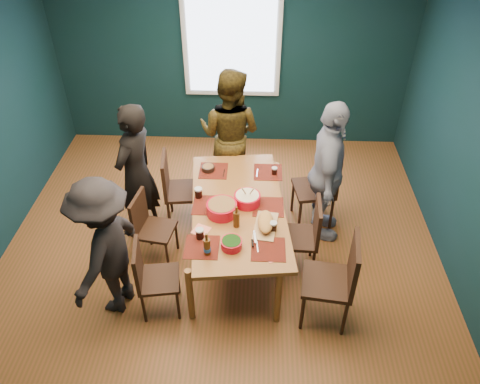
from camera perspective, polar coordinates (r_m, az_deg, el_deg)
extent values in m
cube|color=brown|center=(5.44, -2.35, -7.47)|extent=(5.00, 5.00, 0.01)
cube|color=white|center=(3.98, -3.41, 20.84)|extent=(5.00, 5.00, 0.01)
cube|color=#0E2830|center=(5.02, 27.03, 3.29)|extent=(0.01, 5.00, 2.70)
cube|color=#0E2830|center=(6.78, -0.98, 16.32)|extent=(5.00, 0.01, 2.70)
cube|color=silver|center=(6.68, -1.02, 17.81)|extent=(1.35, 0.06, 1.55)
cube|color=#995F2E|center=(4.93, -0.23, -1.95)|extent=(1.16, 2.01, 0.05)
cylinder|color=#995F2E|center=(4.61, -6.10, -12.35)|extent=(0.07, 0.07, 0.68)
cylinder|color=#995F2E|center=(4.58, 4.65, -12.74)|extent=(0.07, 0.07, 0.68)
cylinder|color=#995F2E|center=(5.87, -3.92, 1.01)|extent=(0.07, 0.07, 0.68)
cylinder|color=#995F2E|center=(5.85, 4.31, 0.79)|extent=(0.07, 0.07, 0.68)
cube|color=#331E11|center=(5.59, -6.88, 0.11)|extent=(0.47, 0.47, 0.04)
cube|color=#331E11|center=(5.45, -9.11, 2.12)|extent=(0.09, 0.43, 0.47)
cylinder|color=#331E11|center=(5.61, -8.62, -3.05)|extent=(0.03, 0.03, 0.44)
cylinder|color=#331E11|center=(5.59, -4.87, -2.91)|extent=(0.03, 0.03, 0.44)
cylinder|color=#331E11|center=(5.89, -8.44, -0.70)|extent=(0.03, 0.03, 0.44)
cylinder|color=#331E11|center=(5.87, -4.88, -0.55)|extent=(0.03, 0.03, 0.44)
cube|color=#331E11|center=(5.19, -10.19, -4.58)|extent=(0.44, 0.44, 0.04)
cube|color=#331E11|center=(5.10, -12.27, -2.41)|extent=(0.10, 0.38, 0.42)
cylinder|color=#331E11|center=(5.29, -12.20, -7.15)|extent=(0.03, 0.03, 0.39)
cylinder|color=#331E11|center=(5.18, -8.86, -7.77)|extent=(0.03, 0.03, 0.39)
cylinder|color=#331E11|center=(5.50, -10.95, -4.81)|extent=(0.03, 0.03, 0.39)
cylinder|color=#331E11|center=(5.40, -7.73, -5.35)|extent=(0.03, 0.03, 0.39)
cube|color=#331E11|center=(4.68, -9.83, -10.44)|extent=(0.44, 0.44, 0.04)
cube|color=#331E11|center=(4.53, -12.37, -8.62)|extent=(0.10, 0.39, 0.42)
cylinder|color=#331E11|center=(4.76, -11.65, -13.75)|extent=(0.03, 0.03, 0.40)
cylinder|color=#331E11|center=(4.73, -7.55, -13.57)|extent=(0.03, 0.03, 0.40)
cylinder|color=#331E11|center=(4.97, -11.45, -10.75)|extent=(0.03, 0.03, 0.40)
cylinder|color=#331E11|center=(4.94, -7.57, -10.55)|extent=(0.03, 0.03, 0.40)
cube|color=#331E11|center=(5.61, 8.96, 0.36)|extent=(0.52, 0.52, 0.04)
cube|color=#331E11|center=(5.51, 11.27, 2.72)|extent=(0.12, 0.45, 0.49)
cylinder|color=#331E11|center=(5.58, 7.29, -3.03)|extent=(0.03, 0.03, 0.46)
cylinder|color=#331E11|center=(5.68, 11.07, -2.67)|extent=(0.03, 0.03, 0.46)
cylinder|color=#331E11|center=(5.87, 6.44, -0.57)|extent=(0.03, 0.03, 0.46)
cylinder|color=#331E11|center=(5.96, 10.05, -0.27)|extent=(0.03, 0.03, 0.46)
cube|color=#331E11|center=(5.02, 7.07, -5.54)|extent=(0.42, 0.42, 0.04)
cube|color=#331E11|center=(4.88, 9.44, -3.57)|extent=(0.05, 0.41, 0.44)
cylinder|color=#331E11|center=(5.05, 4.94, -8.67)|extent=(0.03, 0.03, 0.41)
cylinder|color=#331E11|center=(5.08, 8.90, -8.81)|extent=(0.03, 0.03, 0.41)
cylinder|color=#331E11|center=(5.30, 4.96, -5.93)|extent=(0.03, 0.03, 0.41)
cylinder|color=#331E11|center=(5.32, 8.71, -6.07)|extent=(0.03, 0.03, 0.41)
cube|color=#331E11|center=(4.56, 10.55, -10.69)|extent=(0.52, 0.52, 0.04)
cube|color=#331E11|center=(4.38, 13.71, -8.55)|extent=(0.10, 0.46, 0.51)
cylinder|color=#331E11|center=(4.62, 7.60, -14.40)|extent=(0.04, 0.04, 0.47)
cylinder|color=#331E11|center=(4.65, 12.63, -14.83)|extent=(0.04, 0.04, 0.47)
cylinder|color=#331E11|center=(4.88, 7.90, -10.72)|extent=(0.04, 0.04, 0.47)
cylinder|color=#331E11|center=(4.90, 12.60, -11.15)|extent=(0.04, 0.04, 0.47)
imported|color=black|center=(5.32, -12.53, 2.26)|extent=(0.59, 0.72, 1.68)
imported|color=black|center=(5.87, -1.23, 7.11)|extent=(0.99, 0.87, 1.70)
imported|color=silver|center=(5.23, 10.58, 2.19)|extent=(0.50, 1.04, 1.73)
imported|color=black|center=(4.57, -16.03, -6.66)|extent=(0.83, 1.11, 1.54)
cylinder|color=red|center=(4.79, -2.23, -2.06)|extent=(0.32, 0.32, 0.13)
cylinder|color=#4D832F|center=(4.75, -2.25, -1.53)|extent=(0.28, 0.28, 0.02)
cylinder|color=red|center=(4.92, 0.89, -0.88)|extent=(0.28, 0.28, 0.11)
cylinder|color=beige|center=(4.89, 0.90, -0.42)|extent=(0.25, 0.25, 0.02)
cylinder|color=tan|center=(4.86, 1.34, -0.05)|extent=(0.08, 0.15, 0.22)
cylinder|color=tan|center=(4.86, 0.58, -0.02)|extent=(0.07, 0.16, 0.22)
cylinder|color=red|center=(4.44, -1.05, -6.35)|extent=(0.20, 0.20, 0.09)
cylinder|color=#1A4411|center=(4.41, -1.05, -5.99)|extent=(0.18, 0.18, 0.02)
cube|color=tan|center=(4.68, 3.12, -4.18)|extent=(0.27, 0.45, 0.02)
ellipsoid|color=#DC964F|center=(4.64, 3.14, -3.65)|extent=(0.20, 0.36, 0.10)
cube|color=#B9B9C0|center=(4.54, 1.82, -5.46)|extent=(0.04, 0.17, 0.00)
cylinder|color=black|center=(4.47, 1.53, -6.26)|extent=(0.03, 0.10, 0.02)
sphere|color=#155D1C|center=(4.56, 3.14, -4.39)|extent=(0.03, 0.03, 0.03)
sphere|color=#155D1C|center=(4.63, 3.14, -3.60)|extent=(0.03, 0.03, 0.03)
sphere|color=#155D1C|center=(4.70, 3.14, -2.84)|extent=(0.03, 0.03, 0.03)
cylinder|color=black|center=(5.42, -3.90, 2.91)|extent=(0.15, 0.15, 0.06)
cylinder|color=#4D832F|center=(5.41, -3.91, 3.12)|extent=(0.12, 0.12, 0.01)
cylinder|color=#46270C|center=(4.35, -4.03, -6.69)|extent=(0.06, 0.06, 0.18)
cylinder|color=#46270C|center=(4.27, -4.11, -5.49)|extent=(0.03, 0.03, 0.07)
cylinder|color=blue|center=(4.38, -4.02, -6.97)|extent=(0.07, 0.07, 0.04)
cylinder|color=#46270C|center=(4.63, -0.44, -3.35)|extent=(0.06, 0.06, 0.18)
cylinder|color=#46270C|center=(4.54, -0.45, -2.19)|extent=(0.03, 0.03, 0.07)
cylinder|color=black|center=(4.54, -4.92, -5.11)|extent=(0.08, 0.08, 0.11)
cylinder|color=silver|center=(4.50, -4.95, -4.65)|extent=(0.08, 0.08, 0.02)
cylinder|color=black|center=(4.61, 4.07, -4.24)|extent=(0.07, 0.07, 0.10)
cylinder|color=silver|center=(4.58, 4.09, -3.81)|extent=(0.08, 0.08, 0.02)
cylinder|color=black|center=(5.36, 4.21, 2.57)|extent=(0.06, 0.06, 0.09)
cylinder|color=silver|center=(5.33, 4.23, 2.91)|extent=(0.06, 0.06, 0.01)
cylinder|color=black|center=(5.02, -5.08, -0.12)|extent=(0.08, 0.08, 0.11)
cylinder|color=silver|center=(4.99, -5.11, 0.35)|extent=(0.09, 0.09, 0.02)
cube|color=#FF7F6B|center=(4.97, 4.01, -1.33)|extent=(0.17, 0.17, 0.00)
cube|color=#FF7F6B|center=(4.65, -4.75, -4.69)|extent=(0.20, 0.20, 0.00)
cube|color=#FF7F6B|center=(4.41, 4.05, -7.68)|extent=(0.22, 0.22, 0.00)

